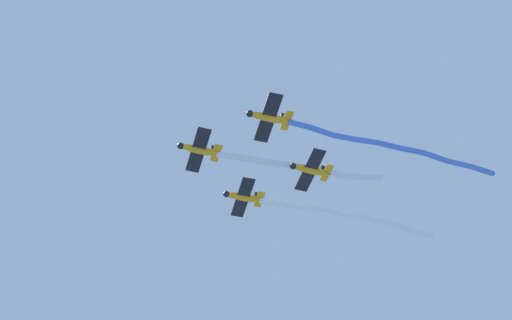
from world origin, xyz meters
The scene contains 7 objects.
airplane_lead centered at (7.36, -0.70, 61.29)m, with size 5.79×6.66×1.80m.
smoke_trail_lead centered at (-3.09, -8.37, 61.89)m, with size 18.04×12.51×1.95m.
airplane_left_wing centered at (-2.33, 1.19, 60.89)m, with size 5.72×6.76×1.80m.
smoke_trail_left_wing centered at (-14.62, -7.80, 60.22)m, with size 21.18×15.73×2.24m.
airplane_right_wing centered at (5.47, -10.40, 61.59)m, with size 5.72×6.77×1.80m.
smoke_trail_right_wing centered at (-6.47, -18.66, 61.45)m, with size 20.14×15.02×1.70m.
airplane_slot centered at (-4.22, -8.50, 61.09)m, with size 5.81×6.63×1.80m.
Camera 1 is at (-17.62, 44.85, 1.75)m, focal length 45.84 mm.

